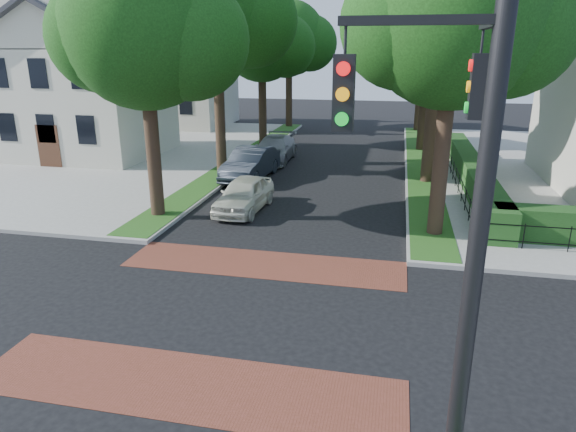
% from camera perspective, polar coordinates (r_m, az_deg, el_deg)
% --- Properties ---
extents(ground, '(120.00, 120.00, 0.00)m').
position_cam_1_polar(ground, '(13.88, -6.02, -10.51)').
color(ground, black).
rests_on(ground, ground).
extents(sidewalk_nw, '(30.00, 30.00, 0.15)m').
position_cam_1_polar(sidewalk_nw, '(39.05, -25.23, 6.70)').
color(sidewalk_nw, gray).
rests_on(sidewalk_nw, ground).
extents(crosswalk_far, '(9.00, 2.20, 0.01)m').
position_cam_1_polar(crosswalk_far, '(16.63, -2.64, -5.37)').
color(crosswalk_far, brown).
rests_on(crosswalk_far, ground).
extents(crosswalk_near, '(9.00, 2.20, 0.01)m').
position_cam_1_polar(crosswalk_near, '(11.35, -11.21, -17.93)').
color(crosswalk_near, brown).
rests_on(crosswalk_near, ground).
extents(grass_strip_ne, '(1.60, 29.80, 0.02)m').
position_cam_1_polar(grass_strip_ne, '(31.36, 14.55, 5.59)').
color(grass_strip_ne, '#224B15').
rests_on(grass_strip_ne, sidewalk_ne).
extents(grass_strip_nw, '(1.60, 29.80, 0.02)m').
position_cam_1_polar(grass_strip_nw, '(32.68, -4.81, 6.60)').
color(grass_strip_nw, '#224B15').
rests_on(grass_strip_nw, sidewalk_nw).
extents(tree_right_near, '(7.75, 6.67, 10.66)m').
position_cam_1_polar(tree_right_near, '(18.89, 18.29, 20.29)').
color(tree_right_near, black).
rests_on(tree_right_near, sidewalk_ne).
extents(tree_right_mid, '(8.25, 7.09, 11.22)m').
position_cam_1_polar(tree_right_mid, '(26.89, 16.68, 20.28)').
color(tree_right_mid, black).
rests_on(tree_right_mid, sidewalk_ne).
extents(tree_right_far, '(7.25, 6.23, 9.74)m').
position_cam_1_polar(tree_right_far, '(35.81, 15.49, 17.90)').
color(tree_right_far, black).
rests_on(tree_right_far, sidewalk_ne).
extents(tree_right_back, '(7.50, 6.45, 10.20)m').
position_cam_1_polar(tree_right_back, '(44.82, 14.96, 18.31)').
color(tree_right_back, black).
rests_on(tree_right_back, sidewalk_ne).
extents(tree_left_near, '(7.50, 6.45, 10.20)m').
position_cam_1_polar(tree_left_near, '(20.98, -15.22, 19.25)').
color(tree_left_near, black).
rests_on(tree_left_near, sidewalk_nw).
extents(tree_left_mid, '(8.00, 6.88, 11.48)m').
position_cam_1_polar(tree_left_mid, '(28.42, -7.65, 21.39)').
color(tree_left_mid, black).
rests_on(tree_left_mid, sidewalk_nw).
extents(tree_left_far, '(7.00, 6.02, 9.86)m').
position_cam_1_polar(tree_left_far, '(36.97, -2.72, 18.81)').
color(tree_left_far, black).
rests_on(tree_left_far, sidewalk_nw).
extents(tree_left_back, '(7.75, 6.66, 10.44)m').
position_cam_1_polar(tree_left_back, '(45.76, 0.31, 19.04)').
color(tree_left_back, black).
rests_on(tree_left_back, sidewalk_nw).
extents(hedge_main_road, '(1.00, 18.00, 1.20)m').
position_cam_1_polar(hedge_main_road, '(27.45, 19.72, 4.65)').
color(hedge_main_road, '#183B14').
rests_on(hedge_main_road, sidewalk_ne).
extents(fence_main_road, '(0.06, 18.00, 0.90)m').
position_cam_1_polar(fence_main_road, '(27.38, 18.03, 4.47)').
color(fence_main_road, black).
rests_on(fence_main_road, sidewalk_ne).
extents(house_left_near, '(10.00, 9.00, 10.14)m').
position_cam_1_polar(house_left_near, '(35.39, -21.95, 14.25)').
color(house_left_near, beige).
rests_on(house_left_near, sidewalk_nw).
extents(house_left_far, '(10.00, 9.00, 10.14)m').
position_cam_1_polar(house_left_far, '(47.71, -12.45, 15.75)').
color(house_left_far, beige).
rests_on(house_left_far, sidewalk_nw).
extents(traffic_signal, '(2.17, 2.00, 8.00)m').
position_cam_1_polar(traffic_signal, '(7.45, 19.02, 2.26)').
color(traffic_signal, black).
rests_on(traffic_signal, sidewalk_se).
extents(parked_car_front, '(1.92, 4.32, 1.44)m').
position_cam_1_polar(parked_car_front, '(21.96, -4.89, 2.42)').
color(parked_car_front, beige).
rests_on(parked_car_front, ground).
extents(parked_car_middle, '(2.17, 5.13, 1.65)m').
position_cam_1_polar(parked_car_middle, '(27.45, -4.17, 5.83)').
color(parked_car_middle, '#1C232A').
rests_on(parked_car_middle, ground).
extents(parked_car_rear, '(2.20, 5.29, 1.53)m').
position_cam_1_polar(parked_car_rear, '(31.88, -1.52, 7.47)').
color(parked_car_rear, gray).
rests_on(parked_car_rear, ground).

